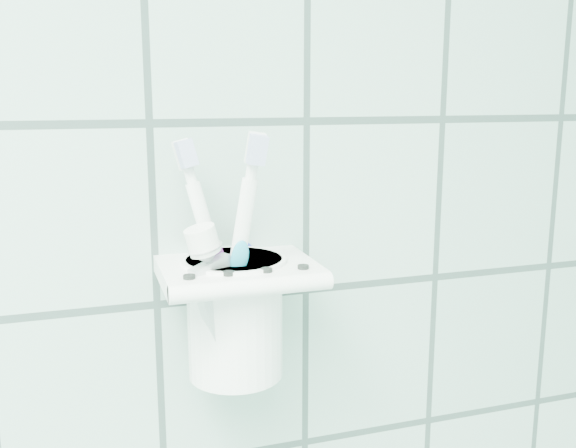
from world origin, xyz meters
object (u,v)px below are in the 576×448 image
(toothbrush_orange, at_px, (217,252))
(toothbrush_blue, at_px, (244,258))
(toothpaste_tube, at_px, (240,286))
(holder_bracket, at_px, (237,273))
(toothbrush_pink, at_px, (245,255))
(cup, at_px, (235,313))

(toothbrush_orange, bearing_deg, toothbrush_blue, 36.42)
(toothbrush_blue, bearing_deg, toothpaste_tube, -113.37)
(toothbrush_orange, bearing_deg, holder_bracket, 8.78)
(holder_bracket, xyz_separation_m, toothbrush_pink, (0.01, -0.01, 0.02))
(cup, bearing_deg, holder_bracket, -66.87)
(holder_bracket, height_order, toothbrush_orange, toothbrush_orange)
(holder_bracket, relative_size, toothpaste_tube, 0.90)
(toothbrush_blue, distance_m, toothpaste_tube, 0.04)
(holder_bracket, xyz_separation_m, toothbrush_orange, (-0.02, -0.00, 0.02))
(toothpaste_tube, bearing_deg, toothbrush_orange, 119.47)
(toothbrush_blue, xyz_separation_m, toothpaste_tube, (-0.01, -0.03, -0.02))
(holder_bracket, xyz_separation_m, toothbrush_blue, (0.01, 0.02, 0.01))
(cup, distance_m, toothbrush_pink, 0.06)
(toothbrush_pink, height_order, toothbrush_blue, toothbrush_pink)
(toothbrush_pink, distance_m, toothbrush_blue, 0.03)
(toothbrush_orange, bearing_deg, toothbrush_pink, -15.17)
(toothbrush_blue, bearing_deg, cup, -134.71)
(holder_bracket, xyz_separation_m, cup, (-0.00, 0.00, -0.04))
(toothbrush_pink, bearing_deg, toothpaste_tube, -151.39)
(cup, relative_size, toothpaste_tube, 0.73)
(holder_bracket, relative_size, toothbrush_orange, 0.62)
(toothbrush_pink, relative_size, toothbrush_orange, 0.98)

